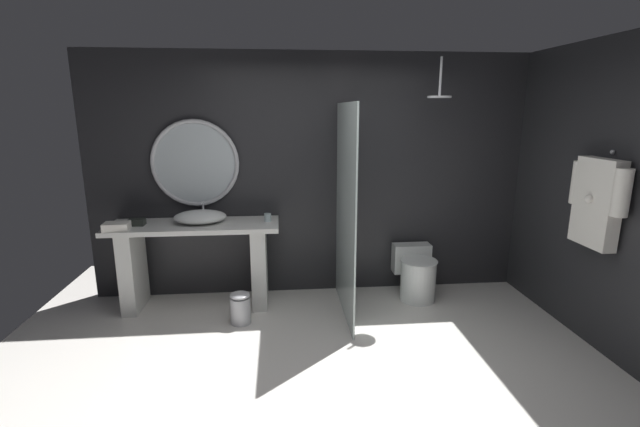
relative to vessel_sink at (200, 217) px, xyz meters
name	(u,v)px	position (x,y,z in m)	size (l,w,h in m)	color
ground_plane	(336,388)	(1.19, -1.59, -0.95)	(5.76, 5.76, 0.00)	silver
back_wall_panel	(314,176)	(1.19, 0.31, 0.35)	(4.80, 0.10, 2.60)	#232326
side_wall_right	(588,191)	(3.54, -0.83, 0.35)	(0.10, 2.47, 2.60)	#232326
vanity_counter	(196,256)	(-0.06, -0.04, -0.41)	(1.70, 0.57, 0.89)	silver
vessel_sink	(200,217)	(0.00, 0.00, 0.00)	(0.53, 0.43, 0.19)	white
tumbler_cup	(268,217)	(0.68, -0.01, -0.02)	(0.07, 0.07, 0.08)	silver
tissue_box	(137,222)	(-0.61, -0.05, -0.03)	(0.16, 0.12, 0.06)	#282D28
round_wall_mirror	(195,163)	(-0.06, 0.22, 0.52)	(0.91, 0.04, 0.91)	#B7B7BC
shower_glass_panel	(345,212)	(1.44, -0.33, 0.09)	(0.02, 1.19, 2.07)	silver
rain_shower_head	(440,94)	(2.37, -0.17, 1.21)	(0.23, 0.23, 0.38)	#B7B7BC
hanging_bathrobe	(597,199)	(3.40, -1.13, 0.35)	(0.20, 0.61, 0.80)	#B7B7BC
toilet	(416,274)	(2.27, -0.06, -0.68)	(0.42, 0.58, 0.54)	white
waste_bin	(240,308)	(0.41, -0.49, -0.79)	(0.19, 0.19, 0.31)	#B7B7BC
folded_hand_towel	(116,226)	(-0.75, -0.22, -0.02)	(0.23, 0.17, 0.07)	silver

